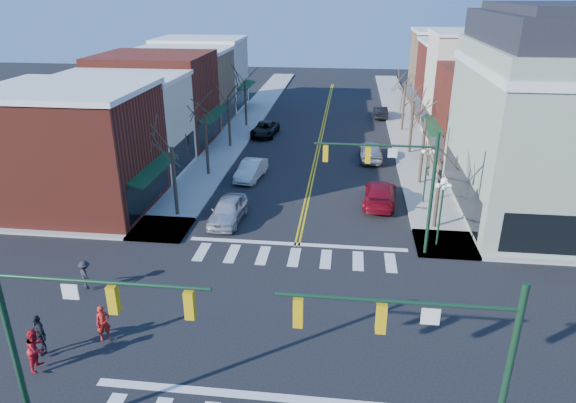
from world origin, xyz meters
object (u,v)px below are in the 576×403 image
(car_right_near, at_px, (380,194))
(car_right_far, at_px, (380,112))
(car_left_far, at_px, (265,129))
(victorian_corner, at_px, (569,116))
(lamppost_midblock, at_px, (427,164))
(pedestrian_dark_a, at_px, (39,334))
(car_right_mid, at_px, (371,151))
(pedestrian_dark_b, at_px, (85,275))
(lamppost_corner, at_px, (442,200))
(car_left_near, at_px, (228,210))
(car_left_mid, at_px, (251,170))
(pedestrian_red_a, at_px, (103,323))
(pedestrian_red_b, at_px, (36,349))

(car_right_near, xyz_separation_m, car_right_far, (1.26, 26.16, -0.10))
(car_left_far, bearing_deg, victorian_corner, -33.49)
(lamppost_midblock, bearing_deg, victorian_corner, -3.45)
(pedestrian_dark_a, bearing_deg, car_right_mid, 99.94)
(car_left_far, xyz_separation_m, pedestrian_dark_b, (-4.24, -29.96, 0.22))
(car_left_far, bearing_deg, lamppost_corner, -54.85)
(pedestrian_dark_a, bearing_deg, lamppost_midblock, 83.01)
(car_right_far, bearing_deg, car_left_near, 67.36)
(car_left_near, bearing_deg, car_left_mid, 92.79)
(car_right_near, distance_m, pedestrian_red_a, 20.93)
(car_left_far, relative_size, pedestrian_red_b, 2.76)
(car_left_mid, xyz_separation_m, pedestrian_dark_b, (-5.18, -17.16, 0.18))
(car_right_near, bearing_deg, car_left_near, 27.58)
(car_left_mid, bearing_deg, car_right_near, -14.44)
(lamppost_corner, xyz_separation_m, pedestrian_dark_a, (-17.68, -11.88, -1.90))
(pedestrian_red_a, bearing_deg, car_right_near, 15.97)
(car_left_far, relative_size, pedestrian_dark_a, 2.69)
(lamppost_corner, relative_size, pedestrian_red_b, 2.42)
(victorian_corner, bearing_deg, car_left_mid, 168.85)
(car_right_near, xyz_separation_m, pedestrian_red_a, (-12.44, -16.83, 0.18))
(car_left_near, relative_size, car_right_mid, 0.95)
(car_left_mid, relative_size, car_right_mid, 0.90)
(victorian_corner, bearing_deg, car_right_far, 111.01)
(car_right_far, bearing_deg, lamppost_corner, 90.83)
(victorian_corner, distance_m, pedestrian_red_a, 29.63)
(car_left_near, distance_m, car_right_near, 10.77)
(car_right_mid, xyz_separation_m, pedestrian_dark_a, (-14.28, -28.07, 0.23))
(victorian_corner, relative_size, pedestrian_dark_b, 9.36)
(car_right_far, distance_m, pedestrian_dark_a, 46.94)
(car_right_mid, bearing_deg, car_right_far, -96.71)
(lamppost_midblock, height_order, car_right_far, lamppost_midblock)
(car_left_near, distance_m, pedestrian_red_a, 12.94)
(car_right_mid, xyz_separation_m, pedestrian_red_b, (-13.90, -28.93, 0.21))
(car_left_far, height_order, pedestrian_red_b, pedestrian_red_b)
(lamppost_midblock, relative_size, car_left_far, 0.88)
(pedestrian_red_b, bearing_deg, pedestrian_red_a, -46.64)
(car_right_far, bearing_deg, car_left_far, 35.00)
(car_left_near, height_order, car_right_mid, car_right_mid)
(car_left_near, bearing_deg, pedestrian_red_b, -103.62)
(victorian_corner, xyz_separation_m, pedestrian_dark_b, (-26.50, -12.96, -5.75))
(lamppost_corner, distance_m, pedestrian_dark_b, 19.59)
(victorian_corner, xyz_separation_m, pedestrian_red_b, (-25.60, -18.73, -5.61))
(car_left_mid, bearing_deg, pedestrian_red_a, -89.01)
(car_left_mid, distance_m, pedestrian_dark_a, 22.57)
(car_left_mid, height_order, pedestrian_dark_b, pedestrian_dark_b)
(car_left_far, distance_m, car_right_far, 15.30)
(car_left_far, xyz_separation_m, car_right_far, (12.16, 9.29, -0.01))
(pedestrian_dark_a, bearing_deg, pedestrian_red_b, -29.45)
(pedestrian_dark_a, xyz_separation_m, pedestrian_dark_b, (-0.52, 4.92, -0.16))
(car_right_far, bearing_deg, pedestrian_red_a, 69.97)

